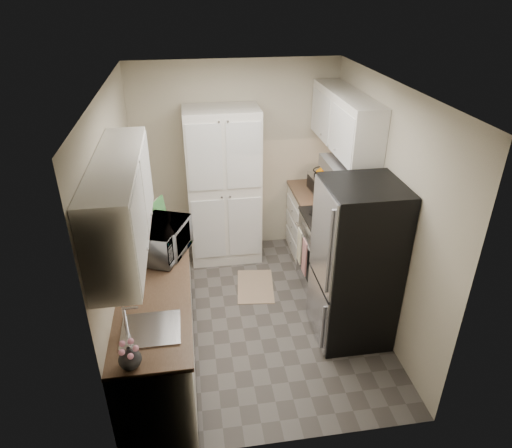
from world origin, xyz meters
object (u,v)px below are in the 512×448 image
(microwave, at_px, (163,240))
(toaster_oven, at_px, (323,184))
(wine_bottle, at_px, (143,215))
(pantry_cabinet, at_px, (224,187))
(electric_range, at_px, (332,253))
(refrigerator, at_px, (356,264))

(microwave, bearing_deg, toaster_oven, -35.96)
(toaster_oven, bearing_deg, microwave, -152.52)
(wine_bottle, bearing_deg, pantry_cabinet, 40.46)
(electric_range, bearing_deg, toaster_oven, 85.07)
(pantry_cabinet, relative_size, microwave, 3.40)
(wine_bottle, bearing_deg, toaster_oven, 16.67)
(toaster_oven, bearing_deg, pantry_cabinet, 168.93)
(electric_range, relative_size, refrigerator, 0.66)
(refrigerator, relative_size, wine_bottle, 4.97)
(microwave, height_order, toaster_oven, microwave)
(refrigerator, distance_m, microwave, 1.91)
(microwave, bearing_deg, refrigerator, -78.87)
(electric_range, xyz_separation_m, refrigerator, (-0.03, -0.80, 0.37))
(pantry_cabinet, height_order, wine_bottle, pantry_cabinet)
(wine_bottle, bearing_deg, refrigerator, -23.93)
(toaster_oven, bearing_deg, electric_range, -99.18)
(electric_range, relative_size, toaster_oven, 3.02)
(refrigerator, xyz_separation_m, microwave, (-1.86, 0.37, 0.23))
(electric_range, bearing_deg, refrigerator, -92.48)
(refrigerator, distance_m, wine_bottle, 2.29)
(pantry_cabinet, bearing_deg, wine_bottle, -139.54)
(electric_range, bearing_deg, pantry_cabinet, 141.78)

